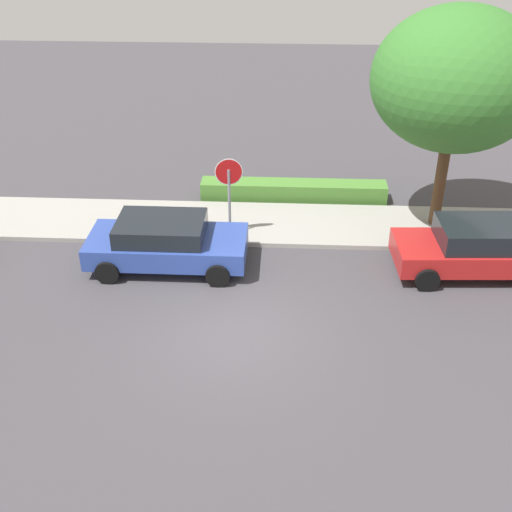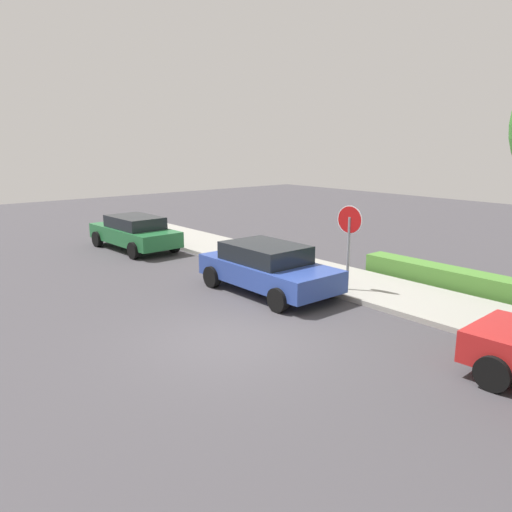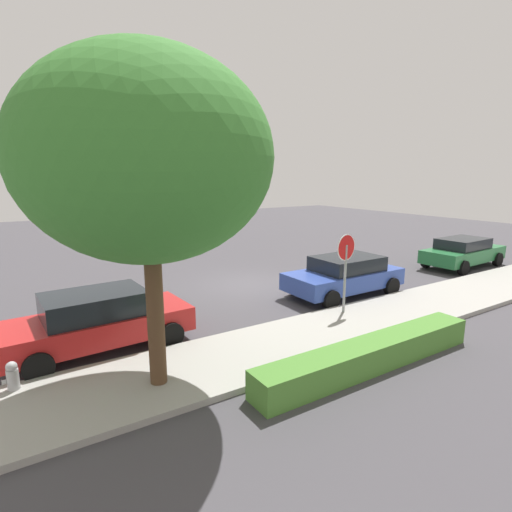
# 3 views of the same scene
# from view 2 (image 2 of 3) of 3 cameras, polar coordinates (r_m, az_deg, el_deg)

# --- Properties ---
(ground_plane) EXTENTS (60.00, 60.00, 0.00)m
(ground_plane) POSITION_cam_2_polar(r_m,az_deg,el_deg) (11.14, -2.89, -9.47)
(ground_plane) COLOR #423F44
(sidewalk_curb) EXTENTS (32.00, 2.67, 0.14)m
(sidewalk_curb) POSITION_cam_2_polar(r_m,az_deg,el_deg) (14.82, 14.09, -3.86)
(sidewalk_curb) COLOR #9E9B93
(sidewalk_curb) RESTS_ON ground_plane
(stop_sign) EXTENTS (0.79, 0.12, 2.54)m
(stop_sign) POSITION_cam_2_polar(r_m,az_deg,el_deg) (14.14, 10.60, 2.53)
(stop_sign) COLOR gray
(stop_sign) RESTS_ON ground_plane
(parked_car_blue) EXTENTS (4.31, 2.12, 1.40)m
(parked_car_blue) POSITION_cam_2_polar(r_m,az_deg,el_deg) (14.31, 1.31, -1.28)
(parked_car_blue) COLOR #2D479E
(parked_car_blue) RESTS_ON ground_plane
(parked_car_green) EXTENTS (4.57, 2.12, 1.37)m
(parked_car_green) POSITION_cam_2_polar(r_m,az_deg,el_deg) (20.67, -13.73, 2.69)
(parked_car_green) COLOR #236B38
(parked_car_green) RESTS_ON ground_plane
(front_yard_hedge) EXTENTS (6.12, 0.76, 0.62)m
(front_yard_hedge) POSITION_cam_2_polar(r_m,az_deg,el_deg) (15.69, 22.15, -2.59)
(front_yard_hedge) COLOR #4C8433
(front_yard_hedge) RESTS_ON ground_plane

